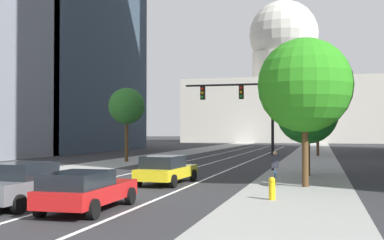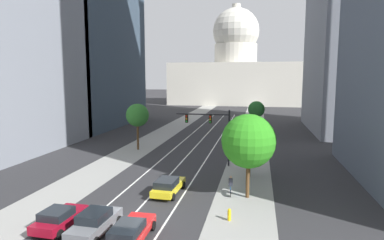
{
  "view_description": "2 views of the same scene",
  "coord_description": "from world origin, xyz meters",
  "px_view_note": "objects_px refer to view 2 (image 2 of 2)",
  "views": [
    {
      "loc": [
        9.05,
        -17.56,
        2.7
      ],
      "look_at": [
        -0.6,
        18.89,
        3.58
      ],
      "focal_mm": 45.61,
      "sensor_mm": 36.0,
      "label": 1
    },
    {
      "loc": [
        9.05,
        -21.16,
        10.36
      ],
      "look_at": [
        -0.12,
        24.36,
        4.29
      ],
      "focal_mm": 31.01,
      "sensor_mm": 36.0,
      "label": 2
    }
  ],
  "objects_px": {
    "traffic_signal_mast": "(212,126)",
    "street_tree_near_right": "(256,110)",
    "capitol_building": "(235,70)",
    "car_yellow": "(168,186)",
    "street_tree_mid_right": "(250,141)",
    "cyclist": "(231,186)",
    "car_gray": "(95,222)",
    "street_tree_mid_left": "(137,115)",
    "street_tree_far_right": "(249,141)",
    "car_crimson": "(59,218)",
    "fire_hydrant": "(229,214)",
    "car_red": "(131,231)"
  },
  "relations": [
    {
      "from": "traffic_signal_mast",
      "to": "street_tree_near_right",
      "type": "relative_size",
      "value": 1.08
    },
    {
      "from": "capitol_building",
      "to": "car_yellow",
      "type": "height_order",
      "value": "capitol_building"
    },
    {
      "from": "capitol_building",
      "to": "street_tree_mid_right",
      "type": "distance_m",
      "value": 95.62
    },
    {
      "from": "cyclist",
      "to": "car_gray",
      "type": "bearing_deg",
      "value": 134.23
    },
    {
      "from": "capitol_building",
      "to": "cyclist",
      "type": "xyz_separation_m",
      "value": [
        6.83,
        -100.66,
        -11.87
      ]
    },
    {
      "from": "street_tree_mid_left",
      "to": "street_tree_near_right",
      "type": "distance_m",
      "value": 22.51
    },
    {
      "from": "street_tree_mid_left",
      "to": "street_tree_far_right",
      "type": "bearing_deg",
      "value": -45.26
    },
    {
      "from": "traffic_signal_mast",
      "to": "street_tree_mid_right",
      "type": "xyz_separation_m",
      "value": [
        4.38,
        -3.66,
        -0.82
      ]
    },
    {
      "from": "car_crimson",
      "to": "fire_hydrant",
      "type": "xyz_separation_m",
      "value": [
        11.32,
        3.57,
        -0.29
      ]
    },
    {
      "from": "street_tree_mid_right",
      "to": "street_tree_far_right",
      "type": "height_order",
      "value": "street_tree_far_right"
    },
    {
      "from": "street_tree_mid_right",
      "to": "car_yellow",
      "type": "bearing_deg",
      "value": -135.8
    },
    {
      "from": "car_yellow",
      "to": "street_tree_mid_right",
      "type": "distance_m",
      "value": 10.07
    },
    {
      "from": "car_yellow",
      "to": "cyclist",
      "type": "height_order",
      "value": "cyclist"
    },
    {
      "from": "capitol_building",
      "to": "car_crimson",
      "type": "relative_size",
      "value": 11.2
    },
    {
      "from": "car_gray",
      "to": "street_tree_far_right",
      "type": "bearing_deg",
      "value": -46.18
    },
    {
      "from": "car_red",
      "to": "car_gray",
      "type": "relative_size",
      "value": 0.99
    },
    {
      "from": "traffic_signal_mast",
      "to": "street_tree_mid_left",
      "type": "height_order",
      "value": "street_tree_mid_left"
    },
    {
      "from": "car_red",
      "to": "car_gray",
      "type": "bearing_deg",
      "value": 76.62
    },
    {
      "from": "street_tree_far_right",
      "to": "capitol_building",
      "type": "bearing_deg",
      "value": 94.7
    },
    {
      "from": "car_crimson",
      "to": "car_yellow",
      "type": "height_order",
      "value": "car_yellow"
    },
    {
      "from": "car_yellow",
      "to": "car_crimson",
      "type": "bearing_deg",
      "value": 148.1
    },
    {
      "from": "car_gray",
      "to": "traffic_signal_mast",
      "type": "xyz_separation_m",
      "value": [
        5.25,
        18.57,
        3.84
      ]
    },
    {
      "from": "traffic_signal_mast",
      "to": "street_tree_near_right",
      "type": "height_order",
      "value": "traffic_signal_mast"
    },
    {
      "from": "car_yellow",
      "to": "cyclist",
      "type": "xyz_separation_m",
      "value": [
        5.46,
        0.87,
        0.09
      ]
    },
    {
      "from": "car_yellow",
      "to": "fire_hydrant",
      "type": "relative_size",
      "value": 5.31
    },
    {
      "from": "car_red",
      "to": "car_gray",
      "type": "height_order",
      "value": "car_gray"
    },
    {
      "from": "car_crimson",
      "to": "street_tree_near_right",
      "type": "bearing_deg",
      "value": -15.55
    },
    {
      "from": "traffic_signal_mast",
      "to": "car_gray",
      "type": "bearing_deg",
      "value": -105.79
    },
    {
      "from": "car_crimson",
      "to": "street_tree_mid_right",
      "type": "bearing_deg",
      "value": -37.92
    },
    {
      "from": "car_crimson",
      "to": "street_tree_near_right",
      "type": "xyz_separation_m",
      "value": [
        12.85,
        40.09,
        3.84
      ]
    },
    {
      "from": "car_crimson",
      "to": "car_red",
      "type": "distance_m",
      "value": 5.58
    },
    {
      "from": "car_red",
      "to": "car_crimson",
      "type": "bearing_deg",
      "value": 80.45
    },
    {
      "from": "street_tree_near_right",
      "to": "fire_hydrant",
      "type": "bearing_deg",
      "value": -92.4
    },
    {
      "from": "car_gray",
      "to": "street_tree_near_right",
      "type": "relative_size",
      "value": 0.77
    },
    {
      "from": "traffic_signal_mast",
      "to": "street_tree_mid_left",
      "type": "xyz_separation_m",
      "value": [
        -11.59,
        6.35,
        0.3
      ]
    },
    {
      "from": "street_tree_mid_left",
      "to": "capitol_building",
      "type": "bearing_deg",
      "value": 84.8
    },
    {
      "from": "street_tree_mid_right",
      "to": "street_tree_far_right",
      "type": "bearing_deg",
      "value": -89.43
    },
    {
      "from": "street_tree_mid_left",
      "to": "street_tree_far_right",
      "type": "relative_size",
      "value": 0.91
    },
    {
      "from": "car_yellow",
      "to": "car_gray",
      "type": "relative_size",
      "value": 1.03
    },
    {
      "from": "fire_hydrant",
      "to": "street_tree_mid_left",
      "type": "xyz_separation_m",
      "value": [
        -14.9,
        21.14,
        4.47
      ]
    },
    {
      "from": "capitol_building",
      "to": "street_tree_near_right",
      "type": "height_order",
      "value": "capitol_building"
    },
    {
      "from": "capitol_building",
      "to": "car_crimson",
      "type": "height_order",
      "value": "capitol_building"
    },
    {
      "from": "car_crimson",
      "to": "car_gray",
      "type": "height_order",
      "value": "car_gray"
    },
    {
      "from": "car_crimson",
      "to": "car_yellow",
      "type": "bearing_deg",
      "value": -32.32
    },
    {
      "from": "fire_hydrant",
      "to": "capitol_building",
      "type": "bearing_deg",
      "value": 93.88
    },
    {
      "from": "car_yellow",
      "to": "street_tree_near_right",
      "type": "xyz_separation_m",
      "value": [
        7.34,
        32.09,
        3.83
      ]
    },
    {
      "from": "street_tree_far_right",
      "to": "car_crimson",
      "type": "bearing_deg",
      "value": -145.57
    },
    {
      "from": "street_tree_mid_left",
      "to": "street_tree_mid_right",
      "type": "relative_size",
      "value": 1.16
    },
    {
      "from": "street_tree_far_right",
      "to": "fire_hydrant",
      "type": "bearing_deg",
      "value": -102.79
    },
    {
      "from": "cyclist",
      "to": "street_tree_far_right",
      "type": "relative_size",
      "value": 0.24
    }
  ]
}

